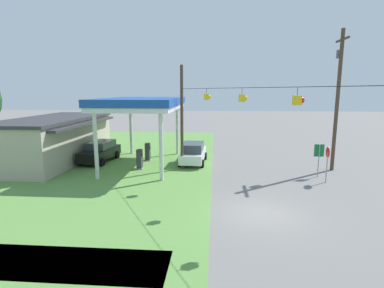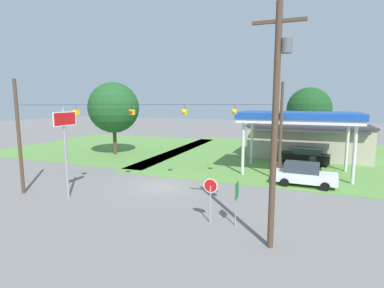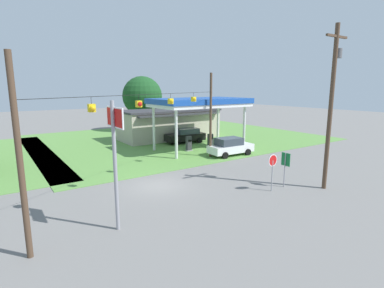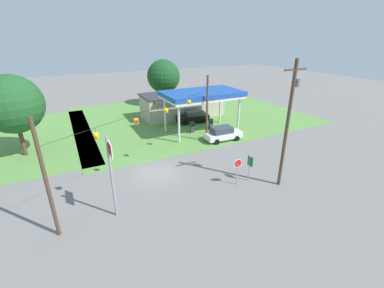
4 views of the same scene
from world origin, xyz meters
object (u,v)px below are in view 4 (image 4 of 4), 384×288
at_px(gas_station_store, 183,104).
at_px(route_sign, 250,164).
at_px(car_at_pumps_front, 223,133).
at_px(tree_west_verge, 12,104).
at_px(fuel_pump_near, 192,128).
at_px(stop_sign_roadside, 238,166).
at_px(utility_pole_main, 288,120).
at_px(tree_behind_station, 164,76).
at_px(fuel_pump_far, 211,125).
at_px(stop_sign_overhead, 111,162).
at_px(gas_station_canopy, 202,95).
at_px(car_at_pumps_rear, 193,117).

relative_size(gas_station_store, route_sign, 5.54).
distance_m(car_at_pumps_front, tree_west_verge, 23.40).
relative_size(fuel_pump_near, stop_sign_roadside, 0.64).
bearing_deg(route_sign, fuel_pump_near, 85.46).
bearing_deg(tree_west_verge, stop_sign_roadside, -42.39).
bearing_deg(utility_pole_main, fuel_pump_near, 93.57).
bearing_deg(tree_behind_station, fuel_pump_near, -98.55).
distance_m(fuel_pump_near, fuel_pump_far, 2.94).
xyz_separation_m(car_at_pumps_front, tree_west_verge, (-22.02, 6.27, 4.83)).
xyz_separation_m(stop_sign_roadside, stop_sign_overhead, (-10.38, 0.53, 2.53)).
relative_size(fuel_pump_near, tree_west_verge, 0.18).
bearing_deg(gas_station_canopy, route_sign, -100.65).
bearing_deg(gas_station_store, utility_pole_main, -93.58).
relative_size(fuel_pump_far, car_at_pumps_front, 0.34).
bearing_deg(car_at_pumps_front, utility_pole_main, -93.88).
relative_size(fuel_pump_near, stop_sign_overhead, 0.26).
height_order(gas_station_canopy, stop_sign_roadside, gas_station_canopy).
distance_m(fuel_pump_near, car_at_pumps_front, 4.71).
xyz_separation_m(car_at_pumps_front, utility_pole_main, (-1.31, -11.15, 5.04)).
bearing_deg(gas_station_canopy, tree_behind_station, 86.45).
xyz_separation_m(route_sign, utility_pole_main, (2.03, -1.75, 4.27)).
distance_m(fuel_pump_near, tree_west_verge, 20.49).
height_order(car_at_pumps_front, utility_pole_main, utility_pole_main).
height_order(fuel_pump_near, car_at_pumps_rear, car_at_pumps_rear).
bearing_deg(car_at_pumps_front, gas_station_canopy, 103.69).
distance_m(gas_station_canopy, fuel_pump_far, 4.59).
height_order(fuel_pump_far, tree_west_verge, tree_west_verge).
bearing_deg(gas_station_canopy, stop_sign_roadside, -106.21).
bearing_deg(gas_station_store, fuel_pump_near, -106.47).
bearing_deg(car_at_pumps_rear, gas_station_canopy, 84.19).
bearing_deg(tree_behind_station, route_sign, -96.76).
relative_size(car_at_pumps_rear, utility_pole_main, 0.47).
bearing_deg(car_at_pumps_front, gas_station_store, 92.07).
bearing_deg(gas_station_canopy, tree_west_verge, 174.23).
bearing_deg(gas_station_store, fuel_pump_far, -86.39).
height_order(utility_pole_main, tree_west_verge, utility_pole_main).
bearing_deg(car_at_pumps_front, tree_behind_station, 92.16).
distance_m(gas_station_store, stop_sign_roadside, 22.36).
height_order(gas_station_store, car_at_pumps_front, gas_station_store).
bearing_deg(tree_west_verge, utility_pole_main, -40.07).
bearing_deg(car_at_pumps_rear, route_sign, 84.75).
height_order(gas_station_canopy, route_sign, gas_station_canopy).
distance_m(car_at_pumps_front, stop_sign_overhead, 17.91).
bearing_deg(fuel_pump_far, stop_sign_roadside, -111.73).
xyz_separation_m(gas_station_store, tree_behind_station, (0.08, 8.45, 3.44)).
relative_size(route_sign, tree_west_verge, 0.27).
bearing_deg(tree_behind_station, gas_station_canopy, -93.55).
bearing_deg(car_at_pumps_rear, stop_sign_roadside, 80.47).
xyz_separation_m(stop_sign_overhead, tree_behind_station, (15.37, 29.73, 1.07)).
xyz_separation_m(fuel_pump_far, stop_sign_overhead, (-15.81, -13.09, 3.58)).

